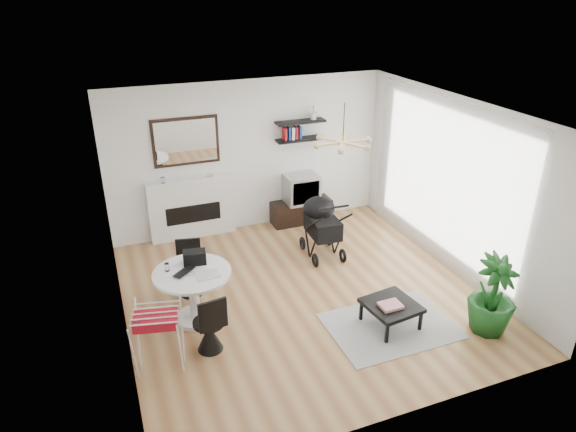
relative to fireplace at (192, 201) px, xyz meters
name	(u,v)px	position (x,y,z in m)	size (l,w,h in m)	color
floor	(303,294)	(1.10, -2.42, -0.69)	(5.00, 5.00, 0.00)	#936038
ceiling	(306,113)	(1.10, -2.42, 2.01)	(5.00, 5.00, 0.00)	white
wall_back	(249,156)	(1.10, 0.08, 0.66)	(5.00, 5.00, 0.00)	white
wall_left	(113,242)	(-1.40, -2.42, 0.66)	(5.00, 5.00, 0.00)	white
wall_right	(455,186)	(3.60, -2.42, 0.66)	(5.00, 5.00, 0.00)	white
sheer_curtain	(442,182)	(3.50, -2.22, 0.66)	(0.04, 3.60, 2.60)	white
fireplace	(192,201)	(0.00, 0.00, 0.00)	(1.50, 0.17, 2.16)	white
shelf_lower	(300,139)	(2.03, -0.05, 0.91)	(0.90, 0.25, 0.04)	black
shelf_upper	(301,122)	(2.03, -0.05, 1.23)	(0.90, 0.25, 0.04)	black
pendant_lamp	(343,143)	(1.80, -2.12, 1.46)	(0.90, 0.90, 0.10)	tan
tv_console	(301,211)	(2.03, -0.13, -0.47)	(1.14, 0.40, 0.43)	black
crt_tv	(301,188)	(2.01, -0.14, 0.00)	(0.60, 0.53, 0.53)	#AAAAAC
dining_table	(193,288)	(-0.50, -2.46, -0.19)	(1.03, 1.03, 0.75)	white
laptop	(187,273)	(-0.57, -2.49, 0.08)	(0.33, 0.21, 0.03)	black
black_bag	(195,257)	(-0.41, -2.25, 0.16)	(0.30, 0.18, 0.18)	black
newspaper	(207,275)	(-0.32, -2.61, 0.07)	(0.30, 0.25, 0.01)	silver
drinking_glass	(167,267)	(-0.79, -2.31, 0.12)	(0.07, 0.07, 0.11)	white
chair_far	(191,278)	(-0.42, -1.81, -0.43)	(0.41, 0.42, 0.82)	black
chair_near	(210,333)	(-0.46, -3.15, -0.42)	(0.40, 0.42, 0.82)	black
drying_rack	(159,340)	(-1.08, -3.29, -0.25)	(0.66, 0.63, 0.83)	white
stroller	(322,228)	(1.86, -1.39, -0.22)	(0.58, 0.91, 1.08)	black
rug	(390,326)	(1.89, -3.56, -0.68)	(1.65, 1.19, 0.01)	gray
coffee_table	(391,306)	(1.90, -3.53, -0.38)	(0.72, 0.72, 0.33)	black
magazines	(391,305)	(1.85, -3.58, -0.32)	(0.28, 0.22, 0.04)	red
potted_plant	(493,295)	(3.04, -4.08, -0.15)	(0.60, 0.60, 1.08)	#164F19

